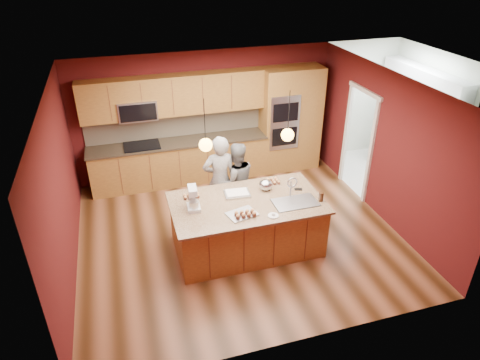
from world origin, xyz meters
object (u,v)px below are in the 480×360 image
object	(u,v)px
person_right	(236,182)
stand_mixer	(193,200)
mixing_bowl	(266,185)
island	(248,224)
person_left	(220,180)

from	to	relation	value
person_right	stand_mixer	size ratio (longest dim) A/B	3.95
stand_mixer	mixing_bowl	bearing A→B (deg)	14.94
island	stand_mixer	bearing A→B (deg)	176.60
person_left	person_right	xyz separation A→B (m)	(0.30, 0.00, -0.09)
island	mixing_bowl	bearing A→B (deg)	35.32
island	person_left	xyz separation A→B (m)	(-0.23, 0.95, 0.38)
mixing_bowl	island	bearing A→B (deg)	-144.68
person_left	stand_mixer	xyz separation A→B (m)	(-0.65, -0.89, 0.23)
island	person_right	xyz separation A→B (m)	(0.07, 0.95, 0.29)
person_left	mixing_bowl	distance (m)	0.93
person_left	mixing_bowl	world-z (taller)	person_left
person_left	person_right	world-z (taller)	person_left
island	stand_mixer	distance (m)	1.07
person_right	stand_mixer	distance (m)	1.35
person_left	stand_mixer	distance (m)	1.13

